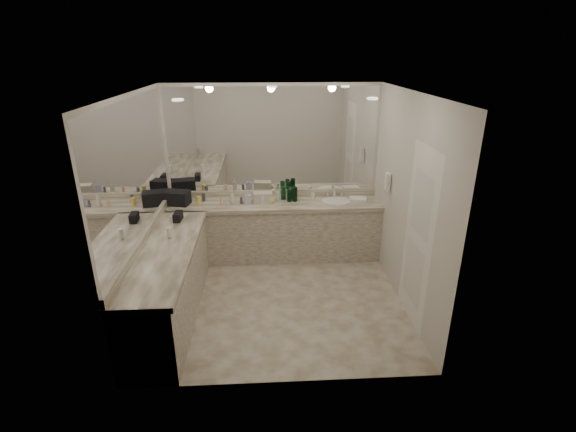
{
  "coord_description": "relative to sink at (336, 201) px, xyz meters",
  "views": [
    {
      "loc": [
        -0.13,
        -4.69,
        3.04
      ],
      "look_at": [
        0.17,
        0.4,
        0.99
      ],
      "focal_mm": 26.0,
      "sensor_mm": 36.0,
      "label": 1
    }
  ],
  "objects": [
    {
      "name": "mirror_left",
      "position": [
        -2.54,
        -1.2,
        0.88
      ],
      "size": [
        0.01,
        2.92,
        1.55
      ],
      "primitive_type": "cube",
      "color": "white",
      "rests_on": "wall_left"
    },
    {
      "name": "amenity_bottle_0",
      "position": [
        -0.35,
        0.11,
        0.05
      ],
      "size": [
        0.05,
        0.05,
        0.1
      ],
      "primitive_type": "cylinder",
      "color": "white",
      "rests_on": "vanity_back_top"
    },
    {
      "name": "wall_right",
      "position": [
        0.65,
        -1.2,
        0.41
      ],
      "size": [
        0.02,
        3.0,
        2.6
      ],
      "primitive_type": "cube",
      "color": "beige",
      "rests_on": "floor"
    },
    {
      "name": "soap_bottle_a",
      "position": [
        -1.57,
        -0.01,
        0.1
      ],
      "size": [
        0.09,
        0.09,
        0.19
      ],
      "primitive_type": "imported",
      "rotation": [
        0.0,
        0.0,
        -0.15
      ],
      "color": "beige",
      "rests_on": "vanity_back_top"
    },
    {
      "name": "amenity_bottle_1",
      "position": [
        -2.01,
        0.12,
        0.07
      ],
      "size": [
        0.05,
        0.05,
        0.13
      ],
      "primitive_type": "cylinder",
      "color": "#3F3F4C",
      "rests_on": "vanity_back_top"
    },
    {
      "name": "ceiling",
      "position": [
        -0.95,
        -1.2,
        1.71
      ],
      "size": [
        3.2,
        3.2,
        0.0
      ],
      "primitive_type": "plane",
      "color": "white",
      "rests_on": "floor"
    },
    {
      "name": "amenity_bottle_5",
      "position": [
        -0.88,
        0.08,
        0.07
      ],
      "size": [
        0.05,
        0.05,
        0.14
      ],
      "primitive_type": "cylinder",
      "color": "silver",
      "rests_on": "vanity_back_top"
    },
    {
      "name": "floor",
      "position": [
        -0.95,
        -1.2,
        -0.9
      ],
      "size": [
        3.2,
        3.2,
        0.0
      ],
      "primitive_type": "plane",
      "color": "#BDB4A1",
      "rests_on": "ground"
    },
    {
      "name": "backsplash_back",
      "position": [
        -0.95,
        0.28,
        0.05
      ],
      "size": [
        3.2,
        0.04,
        0.1
      ],
      "primitive_type": "cube",
      "color": "beige",
      "rests_on": "vanity_back_top"
    },
    {
      "name": "soap_bottle_b",
      "position": [
        -1.33,
        -0.04,
        0.11
      ],
      "size": [
        0.1,
        0.1,
        0.21
      ],
      "primitive_type": "imported",
      "rotation": [
        0.0,
        0.0,
        0.06
      ],
      "color": "#B4B4D3",
      "rests_on": "vanity_back_top"
    },
    {
      "name": "amenity_bottle_3",
      "position": [
        -2.06,
        -0.01,
        0.06
      ],
      "size": [
        0.06,
        0.06,
        0.12
      ],
      "primitive_type": "cylinder",
      "color": "#F2D84C",
      "rests_on": "vanity_back_top"
    },
    {
      "name": "wall_phone",
      "position": [
        0.61,
        -0.5,
        0.46
      ],
      "size": [
        0.06,
        0.1,
        0.24
      ],
      "primitive_type": "cube",
      "color": "white",
      "rests_on": "wall_right"
    },
    {
      "name": "sink",
      "position": [
        0.0,
        0.0,
        0.0
      ],
      "size": [
        0.44,
        0.44,
        0.03
      ],
      "primitive_type": "cylinder",
      "color": "white",
      "rests_on": "vanity_back_top"
    },
    {
      "name": "green_bottle_1",
      "position": [
        -0.69,
        0.13,
        0.1
      ],
      "size": [
        0.07,
        0.07,
        0.18
      ],
      "primitive_type": "cylinder",
      "color": "#16572C",
      "rests_on": "vanity_back_top"
    },
    {
      "name": "vanity_back_base",
      "position": [
        -0.95,
        0.0,
        -0.48
      ],
      "size": [
        3.2,
        0.6,
        0.84
      ],
      "primitive_type": "cube",
      "color": "beige",
      "rests_on": "floor"
    },
    {
      "name": "backsplash_left",
      "position": [
        -2.53,
        -1.2,
        0.05
      ],
      "size": [
        0.04,
        3.0,
        0.1
      ],
      "primitive_type": "cube",
      "color": "beige",
      "rests_on": "vanity_left_top"
    },
    {
      "name": "vanity_left_base",
      "position": [
        -2.25,
        -1.5,
        -0.48
      ],
      "size": [
        0.6,
        2.4,
        0.84
      ],
      "primitive_type": "cube",
      "color": "beige",
      "rests_on": "floor"
    },
    {
      "name": "wall_left",
      "position": [
        -2.55,
        -1.2,
        0.41
      ],
      "size": [
        0.02,
        3.0,
        2.6
      ],
      "primitive_type": "cube",
      "color": "beige",
      "rests_on": "floor"
    },
    {
      "name": "green_bottle_0",
      "position": [
        -0.8,
        0.14,
        0.1
      ],
      "size": [
        0.07,
        0.07,
        0.19
      ],
      "primitive_type": "cylinder",
      "color": "#16572C",
      "rests_on": "vanity_back_top"
    },
    {
      "name": "mirror_back",
      "position": [
        -0.95,
        0.29,
        0.88
      ],
      "size": [
        3.12,
        0.01,
        1.55
      ],
      "primitive_type": "cube",
      "color": "white",
      "rests_on": "wall_back"
    },
    {
      "name": "hand_towel",
      "position": [
        0.33,
        0.01,
        0.03
      ],
      "size": [
        0.29,
        0.22,
        0.04
      ],
      "primitive_type": "cube",
      "rotation": [
        0.0,
        0.0,
        -0.22
      ],
      "color": "white",
      "rests_on": "vanity_back_top"
    },
    {
      "name": "cream_cosmetic_case",
      "position": [
        -1.12,
        0.01,
        0.08
      ],
      "size": [
        0.29,
        0.19,
        0.16
      ],
      "primitive_type": "cube",
      "rotation": [
        0.0,
        0.0,
        0.09
      ],
      "color": "beige",
      "rests_on": "vanity_back_top"
    },
    {
      "name": "vanity_left_top",
      "position": [
        -2.24,
        -1.5,
        -0.03
      ],
      "size": [
        0.64,
        2.42,
        0.06
      ],
      "primitive_type": "cube",
      "color": "beige",
      "rests_on": "vanity_left_base"
    },
    {
      "name": "amenity_bottle_6",
      "position": [
        -1.72,
        -0.05,
        0.05
      ],
      "size": [
        0.05,
        0.05,
        0.1
      ],
      "primitive_type": "cylinder",
      "color": "#E0B28C",
      "rests_on": "vanity_back_top"
    },
    {
      "name": "green_bottle_4",
      "position": [
        -0.71,
        0.03,
        0.1
      ],
      "size": [
        0.07,
        0.07,
        0.19
      ],
      "primitive_type": "cylinder",
      "color": "#16572C",
      "rests_on": "vanity_back_top"
    },
    {
      "name": "vanity_back_top",
      "position": [
        -0.95,
        -0.01,
        -0.03
      ],
      "size": [
        3.2,
        0.64,
        0.06
      ],
      "primitive_type": "cube",
      "color": "beige",
      "rests_on": "vanity_back_base"
    },
    {
      "name": "door",
      "position": [
        0.64,
        -1.7,
        0.16
      ],
      "size": [
        0.02,
        0.82,
        2.1
      ],
      "primitive_type": "cube",
      "color": "white",
      "rests_on": "wall_right"
    },
    {
      "name": "lotion_left",
      "position": [
        -2.25,
        -1.2,
        0.07
      ],
      "size": [
        0.05,
        0.05,
        0.13
      ],
      "primitive_type": "cylinder",
      "color": "white",
      "rests_on": "vanity_left_top"
    },
    {
      "name": "black_toiletry_bag",
      "position": [
        -2.38,
        -0.0,
        0.11
      ],
      "size": [
        0.41,
        0.31,
        0.21
      ],
      "primitive_type": "cube",
      "rotation": [
        0.0,
        0.0,
        -0.23
      ],
      "color": "black",
      "rests_on": "vanity_back_top"
    },
    {
      "name": "amenity_bottle_2",
      "position": [
        -1.11,
        -0.06,
        0.07
      ],
      "size": [
        0.06,
        0.06,
        0.13
      ],
      "primitive_type": "cylinder",
      "color": "silver",
      "rests_on": "vanity_back_top"
    },
    {
      "name": "green_bottle_3",
      "position": [
        -0.63,
        0.07,
        0.11
      ],
      "size": [
        0.07,
        0.07,
        0.22
      ],
      "primitive_type": "cylinder",
      "color": "#16572C",
      "rests_on": "vanity_back_top"
    },
    {
      "name": "green_bottle_2",
      "position": [
        -0.63,
        0.03,
        0.1
      ],
      "size": [
        0.07,
        0.07,
        0.19
      ],
      "primitive_type": "cylinder",
      "color": "#16572C",
      "rests_on": "vanity_back_top"
    },
    {
      "name": "wall_back",
      "position": [
        -0.95,
        0.3,
        0.41
      ],
      "size": [
        3.2,
        0.02,
        2.6
      ],
      "primitive_type": "cube",
      "color": "beige",
      "rests_on": "floor"
    },
    {
      "name": "amenity_bottle_4",
      "position": [
        -1.43,
        -0.03,
        0.05
      ],
      "size": [
        0.04,
        0.04,
        0.1
      ],
      "primitive_type": "cylinder",
      "color": "#3F3F4C",
      "rests_on": "vanity_back_top"
    },
    {
      "name": "faucet",
      "position": [
        0.0,
        0.21,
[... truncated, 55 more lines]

